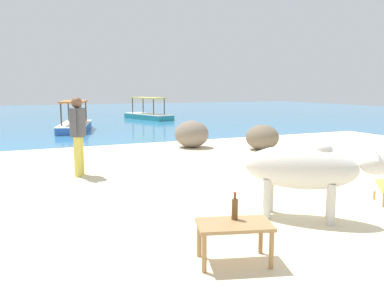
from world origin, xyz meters
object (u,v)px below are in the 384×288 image
(bottle, at_px, (235,208))
(person_standing, at_px, (78,130))
(boat_blue, at_px, (75,124))
(boat_teal, at_px, (148,115))
(low_bench_table, at_px, (234,229))
(cow, at_px, (304,168))

(bottle, relative_size, person_standing, 0.18)
(bottle, height_order, boat_blue, boat_blue)
(person_standing, height_order, boat_blue, person_standing)
(boat_blue, xyz_separation_m, boat_teal, (4.73, 4.71, 0.00))
(person_standing, bearing_deg, low_bench_table, 126.89)
(cow, distance_m, boat_blue, 13.06)
(low_bench_table, distance_m, bottle, 0.22)
(person_standing, bearing_deg, cow, 147.92)
(cow, height_order, boat_blue, boat_blue)
(boat_teal, bearing_deg, cow, 151.60)
(bottle, bearing_deg, low_bench_table, -120.71)
(person_standing, relative_size, boat_teal, 0.42)
(cow, distance_m, bottle, 1.66)
(low_bench_table, relative_size, boat_blue, 0.22)
(person_standing, xyz_separation_m, boat_teal, (5.64, 13.73, -0.70))
(person_standing, xyz_separation_m, boat_blue, (0.91, 9.02, -0.70))
(bottle, height_order, person_standing, person_standing)
(cow, xyz_separation_m, low_bench_table, (-1.55, -0.80, -0.36))
(bottle, bearing_deg, person_standing, 102.45)
(low_bench_table, height_order, bottle, bottle)
(cow, distance_m, low_bench_table, 1.78)
(person_standing, height_order, boat_teal, person_standing)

